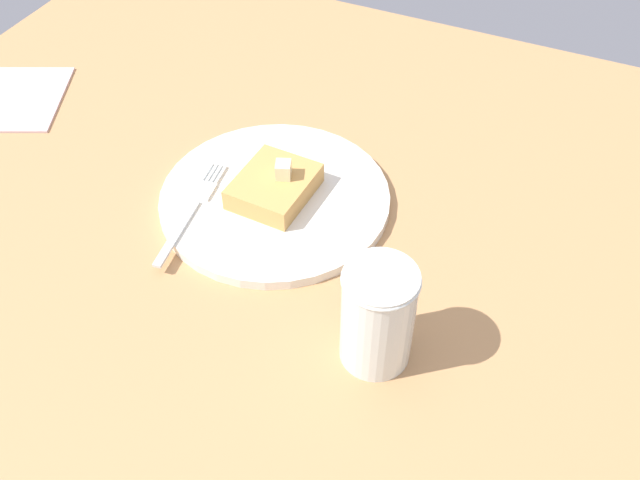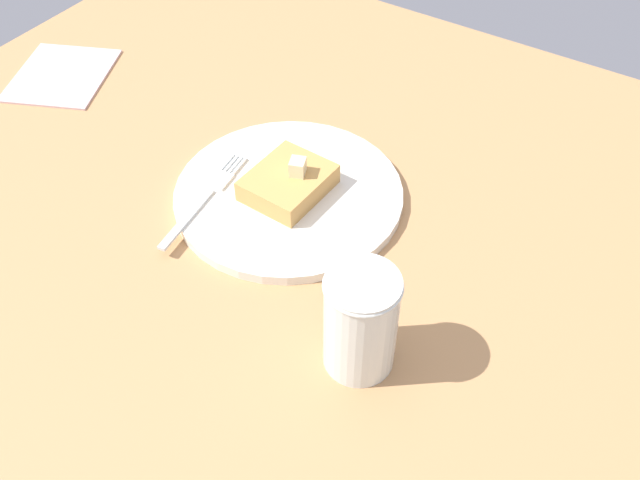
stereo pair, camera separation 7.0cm
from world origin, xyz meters
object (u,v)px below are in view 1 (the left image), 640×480
object	(u,v)px
fork	(195,205)
napkin	(15,99)
syrup_jar	(377,320)
plate	(275,198)

from	to	relation	value
fork	napkin	distance (cm)	34.19
napkin	syrup_jar	bearing A→B (deg)	-17.14
plate	napkin	distance (cm)	40.32
plate	fork	distance (cm)	8.86
syrup_jar	napkin	xyz separation A→B (cm)	(-57.77, 17.81, -4.86)
plate	syrup_jar	bearing A→B (deg)	-39.16
plate	napkin	bearing A→B (deg)	175.05
syrup_jar	napkin	bearing A→B (deg)	162.86
fork	syrup_jar	size ratio (longest dim) A/B	1.47
syrup_jar	napkin	world-z (taller)	syrup_jar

